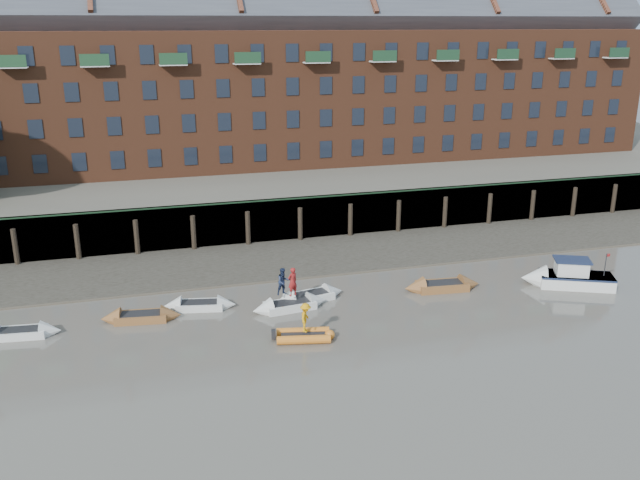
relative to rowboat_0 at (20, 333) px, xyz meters
name	(u,v)px	position (x,y,z in m)	size (l,w,h in m)	color
ground	(375,384)	(16.37, -9.83, -0.22)	(220.00, 220.00, 0.00)	#5F5A51
foreshore	(286,259)	(16.37, 8.17, -0.22)	(110.00, 8.00, 0.50)	#3D382F
mud_band	(298,276)	(16.37, 4.77, -0.22)	(110.00, 1.60, 0.10)	#4C4336
river_wall	(273,220)	(16.37, 12.55, 1.38)	(110.00, 1.23, 3.30)	#2D2A26
bank_terrace	(242,181)	(16.37, 26.17, 1.38)	(110.00, 28.00, 3.20)	#5E594D
apartment_terrace	(236,58)	(16.37, 27.17, 12.61)	(80.60, 15.56, 20.98)	brown
rowboat_0	(20,333)	(0.00, 0.00, 0.00)	(4.31, 1.67, 1.22)	silver
rowboat_1	(141,317)	(6.25, 0.32, 0.01)	(4.52, 1.84, 1.27)	brown
rowboat_2	(200,305)	(9.58, 1.09, 0.00)	(4.34, 2.01, 1.21)	silver
rowboat_3	(290,305)	(14.62, -0.40, 0.02)	(4.64, 1.83, 1.31)	silver
rowboat_4	(309,297)	(16.03, 0.56, 0.01)	(4.63, 2.12, 1.30)	silver
rowboat_6	(442,286)	(24.43, -0.09, 0.03)	(4.96, 1.86, 1.41)	brown
rib_tender	(306,335)	(14.49, -4.47, 0.01)	(3.15, 1.98, 0.53)	orange
motor_launch	(561,277)	(31.94, -1.51, 0.37)	(5.84, 3.96, 2.30)	silver
person_rower_a	(292,282)	(14.76, -0.50, 1.52)	(0.62, 0.41, 1.70)	maroon
person_rower_b	(283,281)	(14.29, -0.21, 1.47)	(0.78, 0.61, 1.61)	#19233F
person_rib_crew	(306,318)	(14.48, -4.53, 1.07)	(1.01, 0.58, 1.57)	orange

